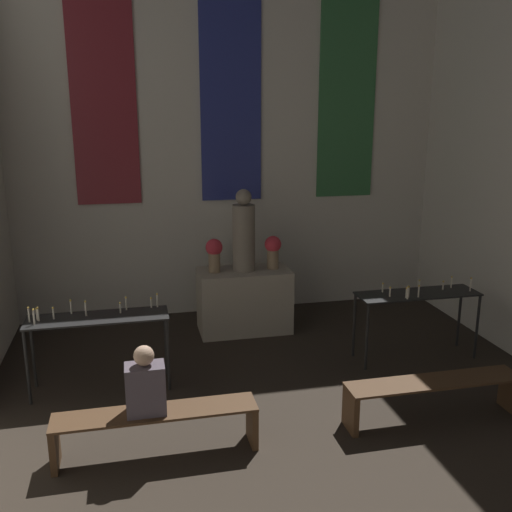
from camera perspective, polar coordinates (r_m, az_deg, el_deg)
The scene contains 10 objects.
wall_back at distance 8.92m, azimuth -2.59°, elevation 12.41°, with size 6.83×0.16×5.66m.
altar at distance 8.38m, azimuth -1.20°, elevation -4.45°, with size 1.32×0.70×0.92m.
statue at distance 8.11m, azimuth -1.23°, elevation 2.23°, with size 0.32×0.32×1.18m.
flower_vase_left at distance 8.10m, azimuth -4.21°, elevation 0.33°, with size 0.24×0.24×0.48m.
flower_vase_right at distance 8.26m, azimuth 1.70°, elevation 0.65°, with size 0.24×0.24×0.48m.
candle_rack_left at distance 6.80m, azimuth -15.57°, elevation -6.71°, with size 1.59×0.47×1.07m.
candle_rack_right at distance 7.65m, azimuth 15.83°, elevation -4.34°, with size 1.59×0.47×1.08m.
pew_back_left at distance 5.64m, azimuth -9.94°, elevation -16.13°, with size 1.90×0.36×0.45m.
pew_back_right at distance 6.38m, azimuth 17.36°, elevation -12.78°, with size 1.90×0.36×0.45m.
person_seated at distance 5.44m, azimuth -11.01°, elevation -12.50°, with size 0.36×0.24×0.66m.
Camera 1 is at (-1.56, 1.68, 3.18)m, focal length 40.00 mm.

